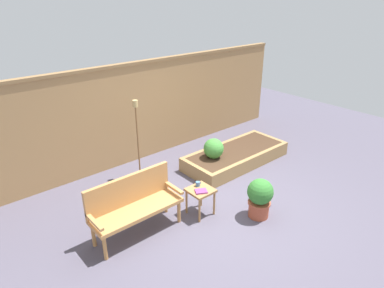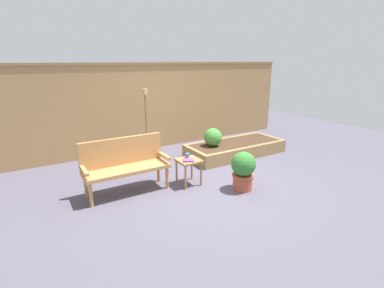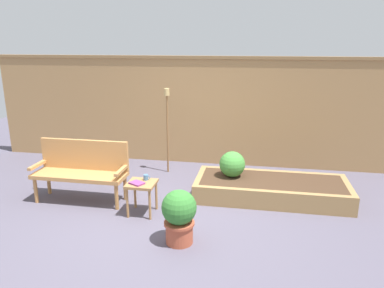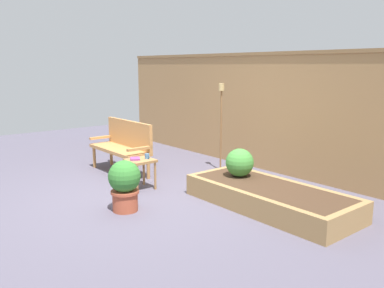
% 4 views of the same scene
% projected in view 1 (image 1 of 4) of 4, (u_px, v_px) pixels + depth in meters
% --- Properties ---
extents(ground_plane, '(14.00, 14.00, 0.00)m').
position_uv_depth(ground_plane, '(218.00, 210.00, 5.91)').
color(ground_plane, '#514C5B').
extents(fence_back, '(8.40, 0.14, 2.16)m').
position_uv_depth(fence_back, '(134.00, 113.00, 7.26)').
color(fence_back, '#A37A4C').
rests_on(fence_back, ground_plane).
extents(garden_bench, '(1.44, 0.48, 0.94)m').
position_uv_depth(garden_bench, '(133.00, 201.00, 5.18)').
color(garden_bench, '#B77F47').
rests_on(garden_bench, ground_plane).
extents(side_table, '(0.40, 0.40, 0.48)m').
position_uv_depth(side_table, '(200.00, 194.00, 5.65)').
color(side_table, '#9E7042').
rests_on(side_table, ground_plane).
extents(cup_on_table, '(0.10, 0.07, 0.08)m').
position_uv_depth(cup_on_table, '(198.00, 184.00, 5.69)').
color(cup_on_table, teal).
rests_on(cup_on_table, side_table).
extents(book_on_table, '(0.24, 0.22, 0.02)m').
position_uv_depth(book_on_table, '(201.00, 191.00, 5.54)').
color(book_on_table, '#7F3875').
rests_on(book_on_table, side_table).
extents(potted_boxwood, '(0.43, 0.43, 0.69)m').
position_uv_depth(potted_boxwood, '(260.00, 197.00, 5.60)').
color(potted_boxwood, '#A84C33').
rests_on(potted_boxwood, ground_plane).
extents(raised_planter_bed, '(2.40, 1.00, 0.30)m').
position_uv_depth(raised_planter_bed, '(236.00, 156.00, 7.47)').
color(raised_planter_bed, '#997547').
rests_on(raised_planter_bed, ground_plane).
extents(shrub_near_bench, '(0.42, 0.42, 0.42)m').
position_uv_depth(shrub_near_bench, '(214.00, 148.00, 6.99)').
color(shrub_near_bench, brown).
rests_on(shrub_near_bench, raised_planter_bed).
extents(tiki_torch, '(0.10, 0.10, 1.60)m').
position_uv_depth(tiki_torch, '(137.00, 125.00, 6.55)').
color(tiki_torch, brown).
rests_on(tiki_torch, ground_plane).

